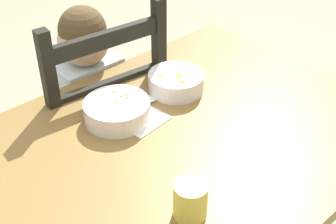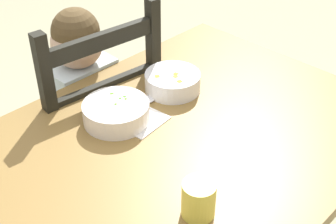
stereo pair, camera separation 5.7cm
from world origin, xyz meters
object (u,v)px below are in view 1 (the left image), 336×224
dining_table (172,174)px  bowl_of_carrots (176,82)px  child_figure (95,98)px  dining_chair (97,136)px  bowl_of_peas (117,110)px  drinking_cup (190,200)px  spoon (154,95)px

dining_table → bowl_of_carrots: 0.29m
child_figure → bowl_of_carrots: child_figure is taller
dining_chair → bowl_of_carrots: size_ratio=5.93×
dining_chair → child_figure: dining_chair is taller
dining_table → dining_chair: size_ratio=1.21×
bowl_of_peas → bowl_of_carrots: (0.22, -0.00, -0.00)m
bowl_of_carrots → drinking_cup: (-0.32, -0.39, 0.01)m
dining_table → dining_chair: 0.51m
dining_chair → bowl_of_carrots: (0.12, -0.30, 0.32)m
bowl_of_carrots → drinking_cup: size_ratio=1.95×
dining_chair → drinking_cup: (-0.21, -0.68, 0.33)m
dining_chair → bowl_of_carrots: 0.45m
child_figure → drinking_cup: (-0.21, -0.68, 0.17)m
child_figure → spoon: (0.04, -0.27, 0.13)m
dining_table → bowl_of_peas: bearing=105.0°
dining_table → child_figure: 0.47m
child_figure → bowl_of_peas: (-0.11, -0.29, 0.16)m
dining_table → dining_chair: bearing=82.8°
dining_chair → drinking_cup: dining_chair is taller
dining_table → drinking_cup: bearing=-124.3°
bowl_of_peas → spoon: size_ratio=1.49×
bowl_of_carrots → bowl_of_peas: bearing=180.0°
drinking_cup → dining_table: bearing=55.7°
dining_chair → drinking_cup: 0.79m
child_figure → drinking_cup: bearing=-107.3°
child_figure → spoon: child_figure is taller
dining_chair → dining_table: bearing=-97.2°
spoon → drinking_cup: (-0.25, -0.41, 0.04)m
child_figure → bowl_of_carrots: (0.11, -0.29, 0.15)m
dining_chair → bowl_of_peas: 0.45m
bowl_of_peas → spoon: (0.15, 0.02, -0.03)m
dining_table → bowl_of_carrots: (0.18, 0.17, 0.15)m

